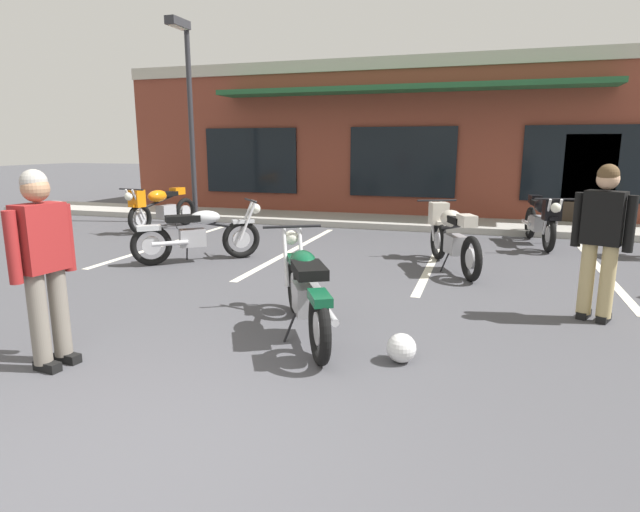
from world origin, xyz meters
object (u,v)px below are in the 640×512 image
at_px(motorcycle_red_sportbike, 541,218).
at_px(helmet_on_pavement, 401,348).
at_px(motorcycle_silver_naked, 160,206).
at_px(motorcycle_green_cafe_racer, 199,234).
at_px(motorcycle_black_cruiser, 452,234).
at_px(person_in_shorts_foreground, 43,258).
at_px(parking_lot_lamp_post, 187,94).
at_px(person_by_back_row, 602,234).
at_px(motorcycle_foreground_classic, 305,290).

height_order(motorcycle_red_sportbike, helmet_on_pavement, motorcycle_red_sportbike).
relative_size(motorcycle_silver_naked, motorcycle_green_cafe_racer, 1.21).
bearing_deg(motorcycle_black_cruiser, helmet_on_pavement, -92.36).
relative_size(motorcycle_green_cafe_racer, person_in_shorts_foreground, 1.03).
distance_m(motorcycle_red_sportbike, parking_lot_lamp_post, 8.17).
bearing_deg(person_by_back_row, motorcycle_black_cruiser, 127.98).
bearing_deg(motorcycle_red_sportbike, helmet_on_pavement, -104.84).
bearing_deg(helmet_on_pavement, motorcycle_silver_naked, 137.80).
relative_size(motorcycle_foreground_classic, motorcycle_red_sportbike, 0.91).
height_order(motorcycle_green_cafe_racer, person_by_back_row, person_by_back_row).
bearing_deg(motorcycle_green_cafe_racer, motorcycle_silver_naked, 133.67).
relative_size(motorcycle_red_sportbike, motorcycle_green_cafe_racer, 1.21).
height_order(motorcycle_foreground_classic, motorcycle_red_sportbike, same).
distance_m(motorcycle_red_sportbike, person_by_back_row, 4.47).
xyz_separation_m(person_in_shorts_foreground, helmet_on_pavement, (2.84, 0.97, -0.82)).
height_order(motorcycle_foreground_classic, helmet_on_pavement, motorcycle_foreground_classic).
relative_size(person_in_shorts_foreground, helmet_on_pavement, 6.44).
relative_size(motorcycle_black_cruiser, person_by_back_row, 1.19).
height_order(motorcycle_foreground_classic, motorcycle_green_cafe_racer, same).
distance_m(helmet_on_pavement, parking_lot_lamp_post, 9.60).
bearing_deg(helmet_on_pavement, motorcycle_green_cafe_racer, 140.89).
distance_m(person_by_back_row, helmet_on_pavement, 2.63).
xyz_separation_m(person_in_shorts_foreground, person_by_back_row, (4.64, 2.71, 0.00)).
relative_size(motorcycle_foreground_classic, helmet_on_pavement, 7.36).
relative_size(motorcycle_red_sportbike, motorcycle_black_cruiser, 1.06).
distance_m(motorcycle_red_sportbike, motorcycle_black_cruiser, 2.77).
bearing_deg(helmet_on_pavement, parking_lot_lamp_post, 131.93).
distance_m(motorcycle_foreground_classic, motorcycle_silver_naked, 7.45).
xyz_separation_m(motorcycle_black_cruiser, person_by_back_row, (1.65, -2.11, 0.42)).
bearing_deg(helmet_on_pavement, motorcycle_red_sportbike, 75.16).
xyz_separation_m(motorcycle_red_sportbike, parking_lot_lamp_post, (-7.75, 0.63, 2.48)).
relative_size(motorcycle_red_sportbike, person_by_back_row, 1.26).
bearing_deg(motorcycle_red_sportbike, motorcycle_silver_naked, -176.45).
bearing_deg(motorcycle_foreground_classic, motorcycle_red_sportbike, 65.25).
bearing_deg(person_by_back_row, person_in_shorts_foreground, -149.78).
bearing_deg(motorcycle_silver_naked, motorcycle_foreground_classic, -45.19).
bearing_deg(motorcycle_red_sportbike, person_in_shorts_foreground, -122.03).
xyz_separation_m(motorcycle_foreground_classic, person_in_shorts_foreground, (-1.81, -1.38, 0.49)).
height_order(motorcycle_black_cruiser, person_in_shorts_foreground, person_in_shorts_foreground).
bearing_deg(person_by_back_row, motorcycle_silver_naked, 153.90).
bearing_deg(motorcycle_black_cruiser, motorcycle_red_sportbike, 57.69).
xyz_separation_m(motorcycle_black_cruiser, helmet_on_pavement, (-0.16, -3.84, -0.40)).
relative_size(motorcycle_silver_naked, helmet_on_pavement, 8.07).
bearing_deg(motorcycle_foreground_classic, motorcycle_black_cruiser, 71.00).
height_order(person_by_back_row, helmet_on_pavement, person_by_back_row).
height_order(motorcycle_silver_naked, parking_lot_lamp_post, parking_lot_lamp_post).
bearing_deg(motorcycle_silver_naked, parking_lot_lamp_post, 81.91).
bearing_deg(motorcycle_silver_naked, motorcycle_red_sportbike, 3.55).
bearing_deg(motorcycle_red_sportbike, motorcycle_black_cruiser, -122.31).
bearing_deg(motorcycle_black_cruiser, motorcycle_silver_naked, 163.97).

